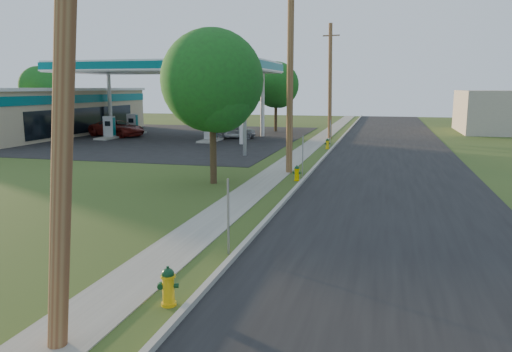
{
  "coord_description": "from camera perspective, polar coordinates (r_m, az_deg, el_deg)",
  "views": [
    {
      "loc": [
        4.06,
        -7.63,
        4.27
      ],
      "look_at": [
        0.0,
        8.0,
        1.4
      ],
      "focal_mm": 35.0,
      "sensor_mm": 36.0,
      "label": 1
    }
  ],
  "objects": [
    {
      "name": "ground_plane",
      "position": [
        9.64,
        -12.57,
        -16.46
      ],
      "size": [
        140.0,
        140.0,
        0.0
      ],
      "primitive_type": "plane",
      "color": "#314519",
      "rests_on": "ground"
    },
    {
      "name": "road",
      "position": [
        18.14,
        15.57,
        -3.88
      ],
      "size": [
        8.0,
        120.0,
        0.02
      ],
      "primitive_type": "cube",
      "color": "black",
      "rests_on": "ground"
    },
    {
      "name": "curb",
      "position": [
        18.47,
        3.07,
        -3.07
      ],
      "size": [
        0.15,
        120.0,
        0.15
      ],
      "primitive_type": "cube",
      "color": "#9A978D",
      "rests_on": "ground"
    },
    {
      "name": "sidewalk",
      "position": [
        18.9,
        -2.15,
        -2.94
      ],
      "size": [
        1.5,
        120.0,
        0.03
      ],
      "primitive_type": "cube",
      "color": "gray",
      "rests_on": "ground"
    },
    {
      "name": "forecourt",
      "position": [
        44.62,
        -12.27,
        4.36
      ],
      "size": [
        26.0,
        28.0,
        0.02
      ],
      "primitive_type": "cube",
      "color": "black",
      "rests_on": "ground"
    },
    {
      "name": "utility_pole_near",
      "position": [
        8.12,
        -21.08,
        13.21
      ],
      "size": [
        1.4,
        0.32,
        9.48
      ],
      "color": "brown",
      "rests_on": "ground"
    },
    {
      "name": "utility_pole_mid",
      "position": [
        25.08,
        3.92,
        11.61
      ],
      "size": [
        1.4,
        0.32,
        9.8
      ],
      "color": "brown",
      "rests_on": "ground"
    },
    {
      "name": "utility_pole_far",
      "position": [
        42.89,
        8.47,
        10.67
      ],
      "size": [
        1.4,
        0.32,
        9.5
      ],
      "color": "brown",
      "rests_on": "ground"
    },
    {
      "name": "sign_post_near",
      "position": [
        12.85,
        -3.19,
        -4.68
      ],
      "size": [
        0.05,
        0.04,
        2.0
      ],
      "primitive_type": "cube",
      "color": "gray",
      "rests_on": "ground"
    },
    {
      "name": "sign_post_mid",
      "position": [
        24.16,
        5.36,
        2.25
      ],
      "size": [
        0.05,
        0.04,
        2.0
      ],
      "primitive_type": "cube",
      "color": "gray",
      "rests_on": "ground"
    },
    {
      "name": "sign_post_far",
      "position": [
        36.18,
        8.48,
        4.77
      ],
      "size": [
        0.05,
        0.04,
        2.0
      ],
      "primitive_type": "cube",
      "color": "gray",
      "rests_on": "ground"
    },
    {
      "name": "gas_canopy",
      "position": [
        43.58,
        -10.16,
        12.05
      ],
      "size": [
        18.18,
        9.18,
        6.4
      ],
      "color": "silver",
      "rests_on": "ground"
    },
    {
      "name": "fuel_pump_nw",
      "position": [
        44.02,
        -16.4,
        5.04
      ],
      "size": [
        1.2,
        3.2,
        1.9
      ],
      "color": "#9A978D",
      "rests_on": "ground"
    },
    {
      "name": "fuel_pump_ne",
      "position": [
        40.15,
        -5.26,
        4.96
      ],
      "size": [
        1.2,
        3.2,
        1.9
      ],
      "color": "#9A978D",
      "rests_on": "ground"
    },
    {
      "name": "fuel_pump_sw",
      "position": [
        47.48,
        -13.92,
        5.49
      ],
      "size": [
        1.2,
        3.2,
        1.9
      ],
      "color": "#9A978D",
      "rests_on": "ground"
    },
    {
      "name": "fuel_pump_se",
      "position": [
        43.92,
        -3.49,
        5.42
      ],
      "size": [
        1.2,
        3.2,
        1.9
      ],
      "color": "#9A978D",
      "rests_on": "ground"
    },
    {
      "name": "convenience_store",
      "position": [
        50.38,
        -23.67,
        6.8
      ],
      "size": [
        10.4,
        22.4,
        4.25
      ],
      "color": "tan",
      "rests_on": "ground"
    },
    {
      "name": "price_pylon",
      "position": [
        31.34,
        -1.33,
        12.2
      ],
      "size": [
        0.34,
        2.04,
        6.85
      ],
      "color": "gray",
      "rests_on": "ground"
    },
    {
      "name": "tree_verge",
      "position": [
        22.14,
        -4.86,
        10.37
      ],
      "size": [
        4.51,
        4.51,
        6.83
      ],
      "color": "#322414",
      "rests_on": "ground"
    },
    {
      "name": "tree_lot",
      "position": [
        49.32,
        2.39,
        10.17
      ],
      "size": [
        4.48,
        4.48,
        6.78
      ],
      "color": "#322414",
      "rests_on": "ground"
    },
    {
      "name": "tree_back",
      "position": [
        62.4,
        -23.51,
        9.28
      ],
      "size": [
        4.41,
        4.41,
        6.69
      ],
      "color": "#322414",
      "rests_on": "ground"
    },
    {
      "name": "hydrant_near",
      "position": [
        10.22,
        -10.0,
        -12.33
      ],
      "size": [
        0.42,
        0.38,
        0.81
      ],
      "color": "gold",
      "rests_on": "ground"
    },
    {
      "name": "hydrant_mid",
      "position": [
        23.21,
        4.69,
        0.34
      ],
      "size": [
        0.38,
        0.34,
        0.73
      ],
      "color": "#E5BE00",
      "rests_on": "ground"
    },
    {
      "name": "hydrant_far",
      "position": [
        35.59,
        8.17,
        3.67
      ],
      "size": [
        0.39,
        0.35,
        0.75
      ],
      "color": "yellow",
      "rests_on": "ground"
    },
    {
      "name": "car_red",
      "position": [
        45.91,
        -15.59,
        5.27
      ],
      "size": [
        5.63,
        3.62,
        1.44
      ],
      "primitive_type": "imported",
      "rotation": [
        0.0,
        0.0,
        1.32
      ],
      "color": "maroon",
      "rests_on": "ground"
    },
    {
      "name": "car_silver",
      "position": [
        42.48,
        -2.78,
        5.22
      ],
      "size": [
        4.36,
        2.9,
        1.38
      ],
      "primitive_type": "imported",
      "rotation": [
        0.0,
        0.0,
        1.91
      ],
      "color": "#ABADB2",
      "rests_on": "ground"
    }
  ]
}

